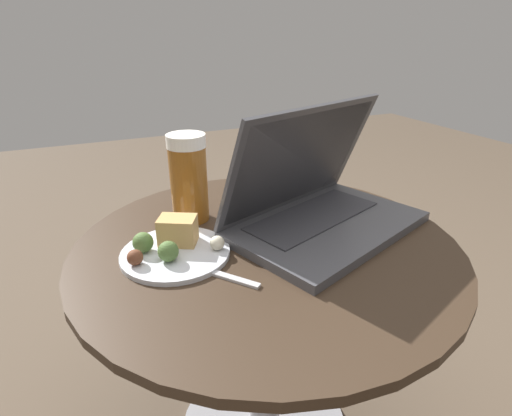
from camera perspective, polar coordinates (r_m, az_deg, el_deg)
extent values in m
cylinder|color=#9E9EA3|center=(0.91, 1.33, -19.11)|extent=(0.07, 0.07, 0.48)
cylinder|color=#38281C|center=(0.76, 1.51, -5.30)|extent=(0.72, 0.72, 0.02)
cube|color=#47474C|center=(0.81, 10.17, -2.53)|extent=(0.44, 0.35, 0.02)
cube|color=#333338|center=(0.82, 8.23, -1.08)|extent=(0.32, 0.21, 0.00)
cube|color=#47474C|center=(0.80, 6.40, 6.95)|extent=(0.39, 0.22, 0.23)
cube|color=black|center=(0.80, 6.55, 6.83)|extent=(0.36, 0.19, 0.20)
cylinder|color=brown|center=(0.82, -9.54, 3.38)|extent=(0.08, 0.08, 0.16)
cylinder|color=white|center=(0.80, -9.99, 9.46)|extent=(0.08, 0.08, 0.03)
cylinder|color=silver|center=(0.72, -11.40, -6.33)|extent=(0.19, 0.19, 0.01)
cube|color=tan|center=(0.73, -11.10, -3.15)|extent=(0.08, 0.07, 0.05)
sphere|color=beige|center=(0.71, -5.56, -4.98)|extent=(0.03, 0.03, 0.03)
sphere|color=#4C6B33|center=(0.69, -12.43, -6.06)|extent=(0.04, 0.04, 0.04)
sphere|color=#4C6B33|center=(0.72, -15.84, -4.75)|extent=(0.04, 0.04, 0.04)
sphere|color=brown|center=(0.69, -16.85, -6.92)|extent=(0.03, 0.03, 0.03)
cube|color=silver|center=(0.65, -4.69, -9.61)|extent=(0.09, 0.11, 0.00)
cube|color=silver|center=(0.70, -11.26, -7.51)|extent=(0.05, 0.06, 0.00)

